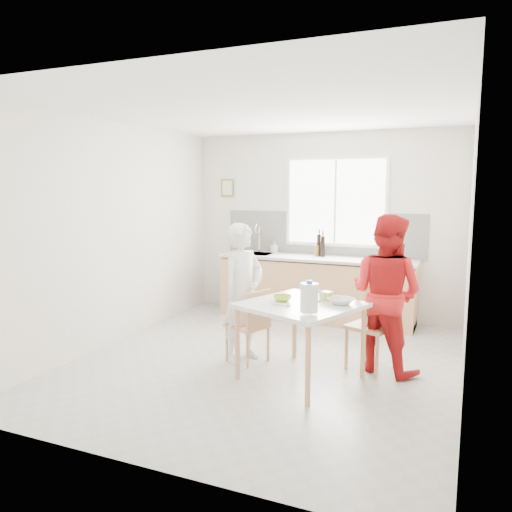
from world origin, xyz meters
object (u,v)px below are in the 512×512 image
at_px(milk_jug, 310,297).
at_px(person_white, 243,293).
at_px(bowl_green, 282,298).
at_px(wine_bottle_b, 323,246).
at_px(dining_table, 301,311).
at_px(bowl_white, 341,301).
at_px(chair_far, 375,321).
at_px(chair_left, 251,323).
at_px(person_red, 386,294).
at_px(wine_bottle_a, 319,245).

bearing_deg(milk_jug, person_white, 166.27).
relative_size(bowl_green, wine_bottle_b, 0.61).
relative_size(dining_table, person_white, 0.86).
bearing_deg(bowl_white, wine_bottle_b, 109.95).
xyz_separation_m(chair_far, milk_jug, (-0.42, -1.02, 0.43)).
distance_m(chair_left, person_white, 0.34).
bearing_deg(chair_left, milk_jug, 74.62).
height_order(chair_far, wine_bottle_b, wine_bottle_b).
height_order(chair_far, bowl_green, chair_far).
xyz_separation_m(person_red, milk_jug, (-0.53, -0.96, 0.11)).
bearing_deg(dining_table, bowl_green, 172.97).
relative_size(chair_left, bowl_white, 3.38).
height_order(chair_left, bowl_white, bowl_white).
bearing_deg(chair_left, chair_far, 128.30).
height_order(bowl_white, wine_bottle_a, wine_bottle_a).
bearing_deg(chair_far, chair_left, -141.70).
xyz_separation_m(dining_table, bowl_green, (-0.20, 0.03, 0.11)).
relative_size(chair_left, wine_bottle_a, 2.55).
height_order(person_white, person_red, person_red).
relative_size(dining_table, wine_bottle_a, 4.09).
distance_m(bowl_green, wine_bottle_a, 2.37).
relative_size(person_white, bowl_green, 8.42).
relative_size(chair_far, wine_bottle_a, 2.89).
height_order(chair_far, wine_bottle_a, wine_bottle_a).
xyz_separation_m(milk_jug, wine_bottle_b, (-0.62, 2.69, 0.13)).
bearing_deg(chair_left, wine_bottle_b, -165.01).
bearing_deg(milk_jug, chair_far, 88.65).
xyz_separation_m(dining_table, milk_jug, (0.20, -0.38, 0.24)).
bearing_deg(person_white, chair_left, -90.00).
height_order(dining_table, person_white, person_white).
bearing_deg(dining_table, chair_far, 45.82).
height_order(bowl_white, milk_jug, milk_jug).
bearing_deg(bowl_white, chair_left, 173.13).
bearing_deg(bowl_white, milk_jug, -108.45).
bearing_deg(person_red, chair_far, -5.18).
bearing_deg(wine_bottle_b, milk_jug, -76.90).
xyz_separation_m(chair_far, bowl_white, (-0.25, -0.51, 0.30)).
height_order(person_white, wine_bottle_a, person_white).
bearing_deg(chair_far, milk_jug, -91.35).
xyz_separation_m(person_red, wine_bottle_b, (-1.15, 1.72, 0.25)).
bearing_deg(person_white, person_red, -57.86).
height_order(bowl_green, wine_bottle_a, wine_bottle_a).
xyz_separation_m(chair_left, person_white, (-0.12, 0.05, 0.32)).
relative_size(bowl_white, wine_bottle_b, 0.80).
distance_m(person_red, bowl_green, 1.09).
bearing_deg(dining_table, chair_left, 158.93).
xyz_separation_m(person_white, milk_jug, (0.96, -0.67, 0.17)).
bearing_deg(milk_jug, bowl_green, 156.45).
xyz_separation_m(dining_table, person_white, (-0.76, 0.29, 0.07)).
bearing_deg(person_red, milk_jug, 82.26).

